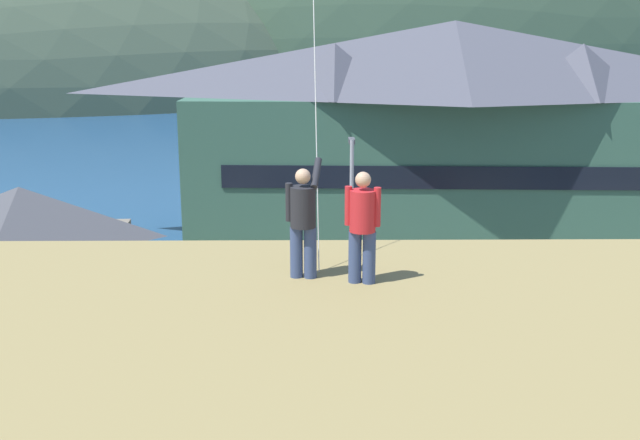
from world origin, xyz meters
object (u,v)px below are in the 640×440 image
parking_light_pole (351,211)px  storage_shed_near_lot (26,263)px  parked_car_front_row_end (244,319)px  person_companion (362,224)px  harbor_lodge (451,129)px  person_kite_flyer (303,219)px  parked_car_mid_row_near (291,402)px  parked_car_front_row_silver (471,383)px  parked_car_mid_row_far (493,323)px  moored_boat_outer_mooring (338,175)px  moored_boat_inner_slip (243,179)px  wharf_dock (291,187)px  moored_boat_wharfside (233,195)px

parking_light_pole → storage_shed_near_lot: bearing=-164.2°
parked_car_front_row_end → person_companion: (3.22, -14.69, 7.34)m
harbor_lodge → person_kite_flyer: harbor_lodge is taller
parked_car_mid_row_near → parked_car_front_row_silver: bearing=12.5°
parked_car_mid_row_far → person_companion: size_ratio=2.44×
harbor_lodge → moored_boat_outer_mooring: (-5.32, 15.39, -5.37)m
parked_car_mid_row_far → parking_light_pole: size_ratio=0.62×
person_companion → storage_shed_near_lot: bearing=125.9°
moored_boat_inner_slip → wharf_dock: bearing=-18.0°
parked_car_front_row_silver → parked_car_mid_row_near: (-5.28, -1.18, 0.00)m
moored_boat_inner_slip → person_companion: size_ratio=3.96×
wharf_dock → moored_boat_outer_mooring: bearing=36.9°
moored_boat_wharfside → parked_car_front_row_silver: moored_boat_wharfside is taller
moored_boat_outer_mooring → parked_car_front_row_silver: (2.76, -34.22, 0.34)m
moored_boat_outer_mooring → wharf_dock: bearing=-143.1°
moored_boat_outer_mooring → person_companion: size_ratio=3.92×
wharf_dock → parked_car_front_row_end: 26.52m
parked_car_mid_row_near → person_companion: size_ratio=2.46×
wharf_dock → parked_car_front_row_end: parked_car_front_row_end is taller
parking_light_pole → parked_car_mid_row_near: bearing=-101.9°
parked_car_front_row_end → person_companion: bearing=-77.6°
moored_boat_wharfside → parked_car_front_row_end: 22.37m
parked_car_front_row_end → moored_boat_outer_mooring: bearing=81.4°
wharf_dock → moored_boat_inner_slip: bearing=162.0°
storage_shed_near_lot → parked_car_front_row_silver: 16.24m
parked_car_front_row_silver → parked_car_mid_row_near: bearing=-167.5°
parked_car_front_row_end → parked_car_mid_row_far: bearing=-3.2°
moored_boat_outer_mooring → parking_light_pole: 25.27m
storage_shed_near_lot → moored_boat_inner_slip: 27.60m
moored_boat_outer_mooring → person_kite_flyer: bearing=-92.7°
wharf_dock → parking_light_pole: (3.06, -22.48, 3.73)m
person_companion → harbor_lodge: bearing=77.1°
wharf_dock → moored_boat_wharfside: size_ratio=1.98×
moored_boat_wharfside → storage_shed_near_lot: bearing=-103.8°
person_kite_flyer → moored_boat_inner_slip: bearing=96.5°
storage_shed_near_lot → parking_light_pole: (11.93, 3.37, 1.06)m
parked_car_mid_row_near → moored_boat_inner_slip: bearing=97.2°
moored_boat_inner_slip → parked_car_front_row_silver: bearing=-73.7°
wharf_dock → parked_car_mid_row_far: bearing=-73.7°
harbor_lodge → moored_boat_inner_slip: size_ratio=4.18×
parked_car_front_row_silver → person_companion: size_ratio=2.50×
moored_boat_wharfside → parked_car_mid_row_near: bearing=-81.1°
moored_boat_outer_mooring → person_companion: person_companion is taller
harbor_lodge → wharf_dock: 16.54m
moored_boat_inner_slip → parking_light_pole: (6.48, -23.59, 3.35)m
parked_car_front_row_end → person_kite_flyer: (2.31, -14.41, 7.36)m
parked_car_mid_row_far → parked_car_front_row_silver: bearing=-110.5°
parked_car_mid_row_far → moored_boat_inner_slip: bearing=112.0°
harbor_lodge → parked_car_mid_row_near: harbor_lodge is taller
parked_car_front_row_silver → person_kite_flyer: 12.77m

